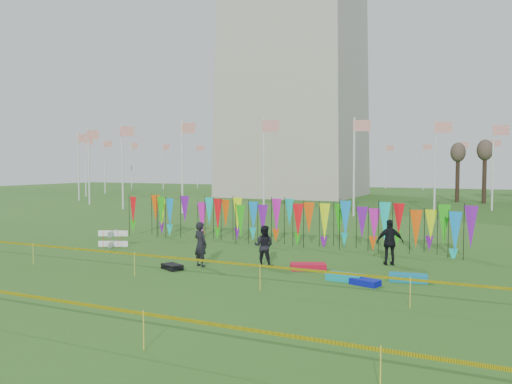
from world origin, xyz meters
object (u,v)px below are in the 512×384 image
at_px(box_kite, 113,239).
at_px(kite_bag_red, 308,267).
at_px(kite_bag_turquoise, 345,277).
at_px(kite_bag_teal, 408,278).
at_px(kite_bag_blue, 365,282).
at_px(person_right, 390,242).
at_px(person_mid, 264,246).
at_px(kite_bag_black, 172,267).
at_px(person_left, 200,244).

xyz_separation_m(box_kite, kite_bag_red, (10.70, -1.11, -0.30)).
relative_size(kite_bag_turquoise, kite_bag_teal, 0.95).
distance_m(kite_bag_turquoise, kite_bag_teal, 2.23).
relative_size(kite_bag_blue, kite_bag_teal, 0.75).
bearing_deg(person_right, kite_bag_blue, 66.55).
bearing_deg(kite_bag_red, person_mid, -175.65).
bearing_deg(person_right, kite_bag_black, 9.29).
bearing_deg(kite_bag_turquoise, kite_bag_red, 145.70).
bearing_deg(person_left, kite_bag_teal, -154.67).
bearing_deg(box_kite, kite_bag_blue, -11.40).
bearing_deg(person_right, person_mid, 6.84).
bearing_deg(kite_bag_teal, box_kite, 174.13).
bearing_deg(kite_bag_black, person_left, 54.53).
relative_size(person_mid, kite_bag_turquoise, 1.35).
xyz_separation_m(person_left, person_right, (6.93, 3.50, 0.03)).
height_order(person_mid, kite_bag_red, person_mid).
relative_size(person_left, kite_bag_teal, 1.39).
xyz_separation_m(kite_bag_blue, kite_bag_red, (-2.59, 1.57, 0.02)).
xyz_separation_m(person_mid, kite_bag_teal, (5.69, -0.25, -0.71)).
xyz_separation_m(box_kite, kite_bag_blue, (13.29, -2.68, -0.32)).
bearing_deg(kite_bag_turquoise, person_right, 74.74).
distance_m(box_kite, person_left, 6.93).
bearing_deg(kite_bag_black, box_kite, 150.42).
xyz_separation_m(person_mid, person_right, (4.59, 2.44, 0.10)).
height_order(kite_bag_turquoise, kite_bag_blue, kite_bag_turquoise).
distance_m(person_left, kite_bag_black, 1.46).
height_order(person_right, kite_bag_black, person_right).
distance_m(box_kite, kite_bag_blue, 13.56).
bearing_deg(kite_bag_teal, kite_bag_red, 174.28).
bearing_deg(kite_bag_blue, kite_bag_red, 148.79).
bearing_deg(kite_bag_red, kite_bag_teal, -5.72).
relative_size(box_kite, kite_bag_red, 0.62).
height_order(box_kite, person_left, person_left).
xyz_separation_m(kite_bag_red, kite_bag_black, (-4.89, -2.19, -0.02)).
bearing_deg(kite_bag_blue, box_kite, 168.60).
relative_size(box_kite, person_left, 0.47).
xyz_separation_m(box_kite, person_mid, (8.86, -1.25, 0.41)).
relative_size(kite_bag_blue, kite_bag_black, 1.09).
bearing_deg(kite_bag_teal, person_left, -174.21).
relative_size(person_left, kite_bag_red, 1.32).
distance_m(kite_bag_black, kite_bag_teal, 8.92).
xyz_separation_m(kite_bag_black, kite_bag_teal, (8.74, 1.80, 0.02)).
bearing_deg(kite_bag_red, box_kite, 174.07).
bearing_deg(kite_bag_turquoise, box_kite, 169.44).
bearing_deg(person_mid, kite_bag_black, 24.28).
bearing_deg(person_right, box_kite, -16.11).
relative_size(kite_bag_red, kite_bag_black, 1.53).
relative_size(kite_bag_blue, kite_bag_red, 0.71).
bearing_deg(person_mid, person_left, 14.72).
bearing_deg(kite_bag_teal, kite_bag_blue, -136.80).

